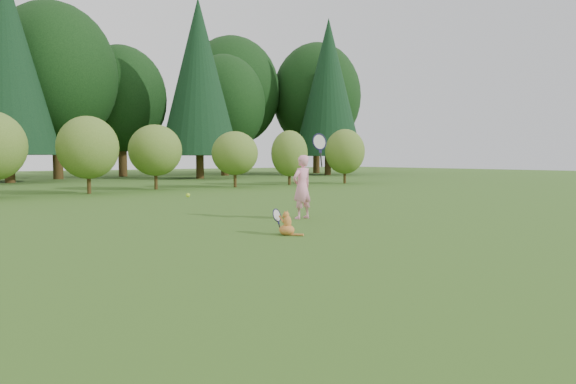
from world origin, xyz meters
TOP-DOWN VIEW (x-y plane):
  - ground at (0.00, 0.00)m, footprint 100.00×100.00m
  - shrub_row at (0.00, 13.00)m, footprint 28.00×3.00m
  - woodland_backdrop at (0.00, 23.00)m, footprint 48.00×10.00m
  - child at (1.48, 2.00)m, footprint 0.80×0.53m
  - cat at (-0.11, 0.43)m, footprint 0.33×0.58m
  - tennis_ball at (-1.19, 1.99)m, footprint 0.08×0.08m

SIDE VIEW (x-z plane):
  - ground at x=0.00m, z-range 0.00..0.00m
  - cat at x=-0.11m, z-range -0.07..0.49m
  - tennis_ball at x=-1.19m, z-range 0.59..0.67m
  - child at x=1.48m, z-range -0.30..1.75m
  - shrub_row at x=0.00m, z-range 0.00..2.80m
  - woodland_backdrop at x=0.00m, z-range 0.00..15.00m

